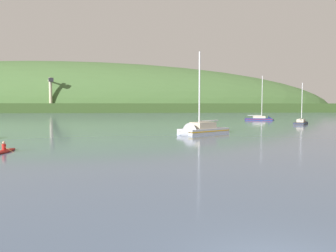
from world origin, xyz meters
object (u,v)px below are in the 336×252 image
Objects in this scene: dockside_crane at (51,96)px; canoe_with_paddler at (4,151)px; sailboat_midwater_white at (198,132)px; sailboat_outer_reach at (301,124)px; sailboat_near_mooring at (262,120)px.

canoe_with_paddler is (31.91, -158.40, -9.37)m from dockside_crane.
dockside_crane is at bearing -162.06° from canoe_with_paddler.
dockside_crane reaches higher than sailboat_midwater_white.
dockside_crane is 2.06× the size of sailboat_outer_reach.
sailboat_near_mooring is 1.04× the size of sailboat_midwater_white.
canoe_with_paddler is (-19.60, -14.70, -0.20)m from sailboat_midwater_white.
sailboat_midwater_white is (-25.77, -37.72, 0.21)m from sailboat_near_mooring.
dockside_crane is 5.17× the size of canoe_with_paddler.
sailboat_outer_reach reaches higher than canoe_with_paddler.
dockside_crane is at bearing -103.11° from sailboat_midwater_white.
sailboat_near_mooring is at bearing 40.63° from sailboat_outer_reach.
sailboat_outer_reach is at bearing -176.26° from sailboat_midwater_white.
dockside_crane reaches higher than sailboat_near_mooring.
canoe_with_paddler is (-45.84, -34.18, -0.00)m from sailboat_outer_reach.
dockside_crane is 161.85m from canoe_with_paddler.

